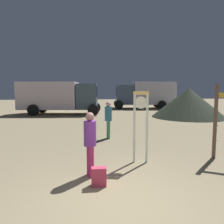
{
  "coord_description": "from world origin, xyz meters",
  "views": [
    {
      "loc": [
        -0.64,
        -3.63,
        2.1
      ],
      "look_at": [
        0.35,
        4.67,
        1.2
      ],
      "focal_mm": 34.03,
      "sensor_mm": 36.0,
      "label": 1
    }
  ],
  "objects": [
    {
      "name": "person_near_clock",
      "position": [
        -0.57,
        1.37,
        0.87
      ],
      "size": [
        0.3,
        0.3,
        1.56
      ],
      "color": "#B32D66",
      "rests_on": "ground_plane"
    },
    {
      "name": "backpack",
      "position": [
        -0.4,
        0.81,
        0.2
      ],
      "size": [
        0.32,
        0.23,
        0.42
      ],
      "color": "#C83957",
      "rests_on": "ground_plane"
    },
    {
      "name": "dome_tent",
      "position": [
        6.93,
        11.49,
        1.1
      ],
      "size": [
        5.41,
        5.41,
        2.19
      ],
      "color": "#222B1E",
      "rests_on": "ground_plane"
    },
    {
      "name": "box_truck_near",
      "position": [
        -3.03,
        14.62,
        1.52
      ],
      "size": [
        6.87,
        3.18,
        2.69
      ],
      "color": "silver",
      "rests_on": "ground_plane"
    },
    {
      "name": "standing_clock",
      "position": [
        0.87,
        2.17,
        1.23
      ],
      "size": [
        0.44,
        0.16,
        2.05
      ],
      "color": "white",
      "rests_on": "ground_plane"
    },
    {
      "name": "person_distant",
      "position": [
        0.26,
        5.24,
        0.88
      ],
      "size": [
        0.3,
        0.3,
        1.58
      ],
      "color": "#459160",
      "rests_on": "ground_plane"
    },
    {
      "name": "ground_plane",
      "position": [
        0.0,
        0.0,
        0.0
      ],
      "size": [
        80.0,
        80.0,
        0.0
      ],
      "primitive_type": "plane",
      "color": "#8B7C5C"
    },
    {
      "name": "box_truck_far",
      "position": [
        5.82,
        19.11,
        1.59
      ],
      "size": [
        6.74,
        3.04,
        2.89
      ],
      "color": "silver",
      "rests_on": "ground_plane"
    }
  ]
}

